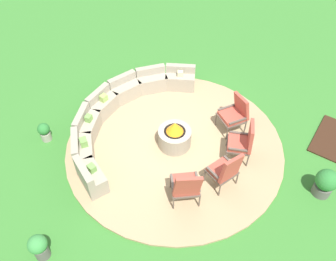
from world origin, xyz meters
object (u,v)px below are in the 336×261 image
at_px(curved_stone_bench, 120,112).
at_px(lounge_chair_front_right, 225,170).
at_px(fire_pit, 175,136).
at_px(lounge_chair_back_left, 243,141).
at_px(potted_plant_0, 326,182).
at_px(potted_plant_2, 44,131).
at_px(potted_plant_1, 39,247).
at_px(lounge_chair_back_right, 235,113).
at_px(lounge_chair_front_left, 186,186).

xyz_separation_m(curved_stone_bench, lounge_chair_front_right, (-0.34, -3.30, 0.27)).
height_order(fire_pit, lounge_chair_back_left, lounge_chair_back_left).
xyz_separation_m(potted_plant_0, potted_plant_2, (-2.32, 6.45, -0.11)).
xyz_separation_m(lounge_chair_front_right, potted_plant_1, (-3.46, 2.21, -0.24)).
distance_m(lounge_chair_front_right, potted_plant_2, 4.67).
xyz_separation_m(lounge_chair_front_right, lounge_chair_back_right, (1.77, 0.63, -0.02)).
relative_size(fire_pit, potted_plant_2, 1.54).
distance_m(fire_pit, potted_plant_2, 3.34).
relative_size(curved_stone_bench, potted_plant_1, 7.13).
distance_m(lounge_chair_back_left, potted_plant_0, 2.01).
relative_size(potted_plant_1, potted_plant_2, 1.25).
xyz_separation_m(lounge_chair_front_left, lounge_chair_back_right, (2.60, 0.12, -0.02)).
height_order(fire_pit, potted_plant_2, fire_pit).
height_order(lounge_chair_front_right, lounge_chair_back_right, lounge_chair_front_right).
distance_m(lounge_chair_front_right, potted_plant_0, 2.25).
xyz_separation_m(lounge_chair_back_left, potted_plant_2, (-2.22, 4.46, -0.33)).
bearing_deg(potted_plant_0, lounge_chair_back_left, 92.83).
height_order(curved_stone_bench, lounge_chair_back_left, lounge_chair_back_left).
relative_size(fire_pit, potted_plant_1, 1.23).
xyz_separation_m(lounge_chair_front_left, potted_plant_0, (1.92, -2.46, -0.21)).
height_order(potted_plant_1, potted_plant_2, potted_plant_1).
xyz_separation_m(lounge_chair_front_right, potted_plant_0, (1.09, -1.95, -0.22)).
height_order(curved_stone_bench, lounge_chair_back_right, lounge_chair_back_right).
height_order(fire_pit, curved_stone_bench, fire_pit).
height_order(lounge_chair_back_left, potted_plant_2, lounge_chair_back_left).
height_order(potted_plant_0, potted_plant_1, potted_plant_0).
distance_m(curved_stone_bench, lounge_chair_back_right, 3.03).
bearing_deg(lounge_chair_back_left, lounge_chair_front_right, 158.74).
bearing_deg(lounge_chair_back_right, potted_plant_1, 105.35).
relative_size(lounge_chair_front_right, potted_plant_2, 2.06).
bearing_deg(fire_pit, lounge_chair_front_left, -138.97).
height_order(lounge_chair_front_left, lounge_chair_back_right, lounge_chair_front_left).
relative_size(lounge_chair_back_left, potted_plant_0, 1.49).
xyz_separation_m(lounge_chair_front_left, lounge_chair_front_right, (0.83, -0.51, 0.00)).
bearing_deg(fire_pit, potted_plant_2, 119.81).
height_order(fire_pit, lounge_chair_back_right, lounge_chair_back_right).
distance_m(curved_stone_bench, lounge_chair_front_left, 3.03).
relative_size(lounge_chair_front_right, lounge_chair_back_left, 1.00).
relative_size(lounge_chair_back_left, potted_plant_2, 2.06).
distance_m(lounge_chair_back_left, potted_plant_2, 4.99).
height_order(potted_plant_0, potted_plant_2, potted_plant_0).
bearing_deg(lounge_chair_back_right, fire_pit, 86.42).
bearing_deg(lounge_chair_back_right, potted_plant_2, 70.03).
relative_size(lounge_chair_front_right, lounge_chair_back_right, 1.06).
relative_size(lounge_chair_back_right, potted_plant_2, 1.95).
relative_size(lounge_chair_back_right, potted_plant_0, 1.41).
height_order(lounge_chair_back_right, potted_plant_2, lounge_chair_back_right).
bearing_deg(lounge_chair_back_right, potted_plant_0, -162.56).
distance_m(lounge_chair_front_left, potted_plant_2, 4.02).
xyz_separation_m(lounge_chair_back_right, potted_plant_2, (-3.00, 3.86, -0.31)).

